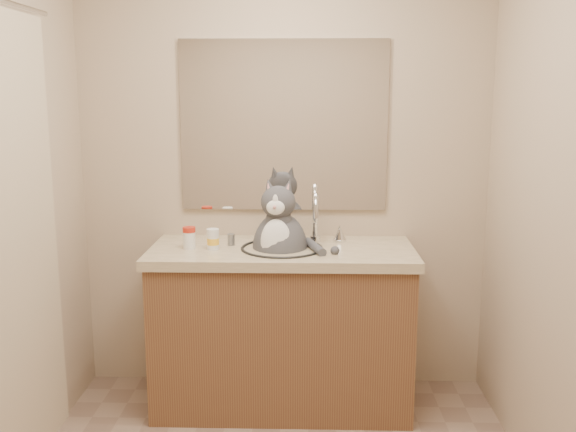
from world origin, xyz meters
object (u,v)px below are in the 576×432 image
at_px(cat, 280,243).
at_px(grey_canister, 231,240).
at_px(pill_bottle_redcap, 189,238).
at_px(pill_bottle_orange, 213,240).

relative_size(cat, grey_canister, 9.46).
distance_m(pill_bottle_redcap, grey_canister, 0.22).
xyz_separation_m(pill_bottle_redcap, grey_canister, (0.20, 0.08, -0.03)).
bearing_deg(cat, pill_bottle_orange, -163.22).
bearing_deg(grey_canister, cat, -9.55).
relative_size(cat, pill_bottle_redcap, 5.06).
height_order(cat, grey_canister, cat).
height_order(pill_bottle_redcap, pill_bottle_orange, pill_bottle_redcap).
distance_m(cat, pill_bottle_redcap, 0.46).
height_order(pill_bottle_redcap, grey_canister, pill_bottle_redcap).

